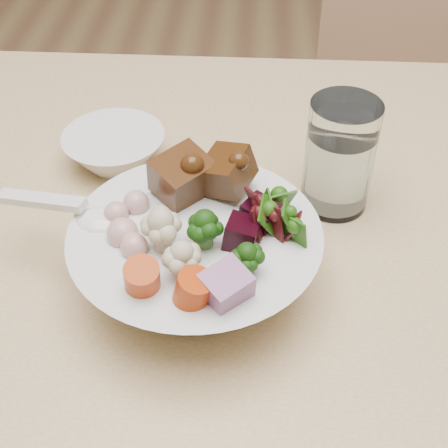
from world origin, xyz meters
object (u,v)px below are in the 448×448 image
at_px(chair_far, 407,135).
at_px(side_bowl, 115,149).
at_px(dining_table, 439,329).
at_px(food_bowl, 198,254).
at_px(water_glass, 339,160).

bearing_deg(chair_far, side_bowl, -133.55).
relative_size(dining_table, food_bowl, 6.90).
height_order(chair_far, water_glass, water_glass).
xyz_separation_m(chair_far, food_bowl, (-0.39, -0.73, 0.34)).
xyz_separation_m(food_bowl, water_glass, (0.15, 0.14, 0.02)).
distance_m(chair_far, side_bowl, 0.81).
bearing_deg(water_glass, food_bowl, -137.31).
bearing_deg(chair_far, food_bowl, -117.47).
bearing_deg(dining_table, chair_far, 80.62).
height_order(chair_far, side_bowl, chair_far).
relative_size(dining_table, chair_far, 1.91).
distance_m(dining_table, chair_far, 0.76).
relative_size(chair_far, side_bowl, 6.96).
bearing_deg(side_bowl, water_glass, -13.26).
bearing_deg(dining_table, food_bowl, -176.07).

